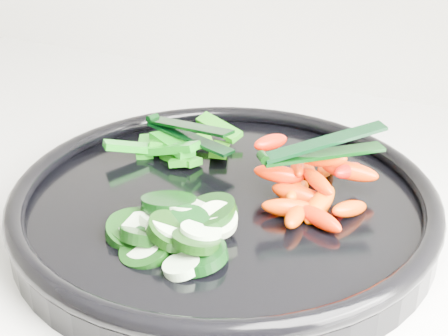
% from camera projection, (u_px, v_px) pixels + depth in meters
% --- Properties ---
extents(veggie_tray, '(0.49, 0.49, 0.04)m').
position_uv_depth(veggie_tray, '(224.00, 203.00, 0.55)').
color(veggie_tray, black).
rests_on(veggie_tray, counter).
extents(cucumber_pile, '(0.13, 0.11, 0.04)m').
position_uv_depth(cucumber_pile, '(169.00, 227.00, 0.49)').
color(cucumber_pile, black).
rests_on(cucumber_pile, veggie_tray).
extents(carrot_pile, '(0.12, 0.14, 0.05)m').
position_uv_depth(carrot_pile, '(311.00, 185.00, 0.54)').
color(carrot_pile, '#F35D00').
rests_on(carrot_pile, veggie_tray).
extents(pepper_pile, '(0.11, 0.12, 0.04)m').
position_uv_depth(pepper_pile, '(177.00, 146.00, 0.63)').
color(pepper_pile, '#0A6209').
rests_on(pepper_pile, veggie_tray).
extents(tong_carrot, '(0.09, 0.09, 0.02)m').
position_uv_depth(tong_carrot, '(320.00, 149.00, 0.53)').
color(tong_carrot, black).
rests_on(tong_carrot, carrot_pile).
extents(tong_pepper, '(0.11, 0.05, 0.02)m').
position_uv_depth(tong_pepper, '(186.00, 131.00, 0.62)').
color(tong_pepper, black).
rests_on(tong_pepper, pepper_pile).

